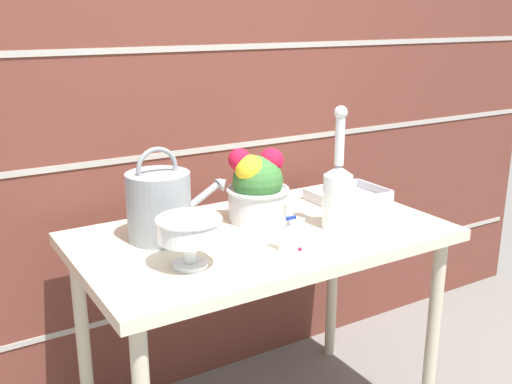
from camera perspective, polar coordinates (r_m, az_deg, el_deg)
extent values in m
cube|color=brown|center=(2.18, -5.88, 8.80)|extent=(3.60, 0.08, 2.20)
cube|color=#A8A399|center=(2.37, -4.88, -9.83)|extent=(3.53, 0.00, 0.02)
cube|color=#A8A399|center=(2.18, -5.26, 3.98)|extent=(3.53, 0.00, 0.02)
cube|color=#A8A399|center=(2.13, -5.52, 13.48)|extent=(3.53, 0.00, 0.02)
cube|color=beige|center=(1.88, 0.53, -4.27)|extent=(1.15, 0.66, 0.04)
cylinder|color=beige|center=(2.16, 16.48, -12.97)|extent=(0.04, 0.04, 0.70)
cylinder|color=beige|center=(2.09, -16.09, -13.97)|extent=(0.04, 0.04, 0.70)
cylinder|color=beige|center=(2.51, 7.29, -8.07)|extent=(0.04, 0.04, 0.70)
cylinder|color=gray|center=(1.81, -9.23, -1.35)|extent=(0.19, 0.19, 0.21)
cylinder|color=gray|center=(1.86, -5.02, -0.33)|extent=(0.14, 0.02, 0.09)
cone|color=gray|center=(1.88, -3.21, 0.94)|extent=(0.05, 0.05, 0.06)
torus|color=gray|center=(1.77, -9.40, 2.25)|extent=(0.13, 0.01, 0.13)
cylinder|color=silver|center=(1.63, -6.28, -6.86)|extent=(0.10, 0.10, 0.01)
cylinder|color=silver|center=(1.62, -6.32, -5.62)|extent=(0.03, 0.03, 0.06)
sphere|color=silver|center=(1.62, -6.33, -5.51)|extent=(0.04, 0.04, 0.04)
cylinder|color=silver|center=(1.60, -6.39, -3.57)|extent=(0.17, 0.17, 0.06)
torus|color=silver|center=(1.59, -6.43, -2.58)|extent=(0.18, 0.18, 0.01)
cylinder|color=#BCBCC1|center=(1.97, 0.16, -1.20)|extent=(0.19, 0.19, 0.10)
torus|color=#BCBCC1|center=(1.95, 0.16, 0.25)|extent=(0.21, 0.21, 0.01)
sphere|color=#387033|center=(1.94, 0.17, 1.07)|extent=(0.17, 0.17, 0.17)
sphere|color=yellow|center=(1.91, -0.55, 2.13)|extent=(0.10, 0.10, 0.10)
sphere|color=red|center=(1.92, -1.57, 3.11)|extent=(0.07, 0.07, 0.07)
sphere|color=red|center=(1.95, 1.46, 3.03)|extent=(0.08, 0.08, 0.08)
cylinder|color=silver|center=(1.90, 7.75, -0.90)|extent=(0.09, 0.09, 0.17)
cone|color=silver|center=(1.87, 7.87, 2.07)|extent=(0.09, 0.09, 0.03)
cylinder|color=silver|center=(1.85, 7.98, 4.80)|extent=(0.03, 0.03, 0.15)
sphere|color=silver|center=(1.84, 8.09, 7.51)|extent=(0.04, 0.04, 0.04)
cone|color=white|center=(1.70, 3.05, -4.00)|extent=(0.06, 0.06, 0.11)
cylinder|color=white|center=(1.68, 3.08, -1.63)|extent=(0.03, 0.03, 0.04)
sphere|color=white|center=(1.67, 3.09, -1.02)|extent=(0.03, 0.03, 0.03)
cube|color=#193399|center=(1.67, 3.35, -2.48)|extent=(0.03, 0.01, 0.01)
cube|color=#B7B7BC|center=(2.21, 8.74, -0.66)|extent=(0.26, 0.20, 0.01)
cube|color=#B7B7BC|center=(2.14, 10.44, -0.92)|extent=(0.26, 0.01, 0.04)
cube|color=#B7B7BC|center=(2.28, 7.19, 0.34)|extent=(0.26, 0.01, 0.04)
cube|color=#B7B7BC|center=(2.13, 6.08, -0.80)|extent=(0.01, 0.20, 0.04)
cube|color=#B7B7BC|center=(2.29, 11.25, 0.23)|extent=(0.01, 0.20, 0.04)
sphere|color=red|center=(1.73, 4.21, -5.45)|extent=(0.01, 0.01, 0.01)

